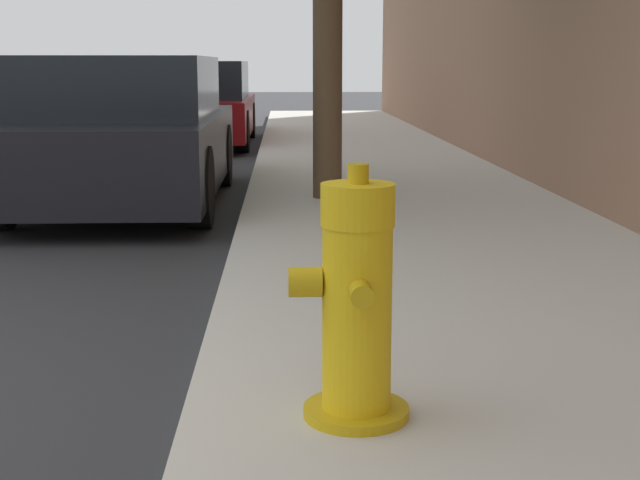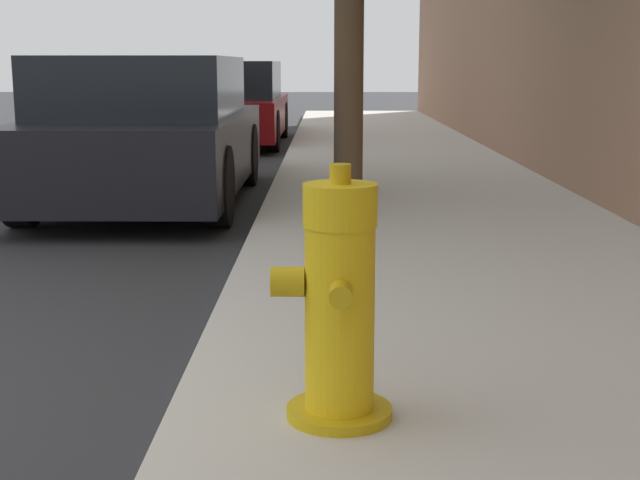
{
  "view_description": "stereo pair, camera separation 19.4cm",
  "coord_description": "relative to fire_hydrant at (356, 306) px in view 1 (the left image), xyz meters",
  "views": [
    {
      "loc": [
        2.31,
        -2.91,
        1.32
      ],
      "look_at": [
        2.47,
        1.13,
        0.52
      ],
      "focal_mm": 50.0,
      "sensor_mm": 36.0,
      "label": 1
    },
    {
      "loc": [
        2.5,
        -2.91,
        1.32
      ],
      "look_at": [
        2.47,
        1.13,
        0.52
      ],
      "focal_mm": 50.0,
      "sensor_mm": 36.0,
      "label": 2
    }
  ],
  "objects": [
    {
      "name": "fire_hydrant",
      "position": [
        0.0,
        0.0,
        0.0
      ],
      "size": [
        0.41,
        0.42,
        0.86
      ],
      "color": "#C39C11",
      "rests_on": "sidewalk_slab"
    },
    {
      "name": "parked_car_near",
      "position": [
        -1.74,
        5.6,
        0.14
      ],
      "size": [
        1.82,
        4.15,
        1.39
      ],
      "color": "black",
      "rests_on": "ground_plane"
    },
    {
      "name": "parked_car_mid",
      "position": [
        -1.71,
        12.03,
        0.12
      ],
      "size": [
        1.88,
        4.4,
        1.36
      ],
      "color": "maroon",
      "rests_on": "ground_plane"
    },
    {
      "name": "sidewalk_slab",
      "position": [
        0.83,
        0.07,
        -0.46
      ],
      "size": [
        2.85,
        40.0,
        0.14
      ],
      "color": "beige",
      "rests_on": "ground_plane"
    }
  ]
}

